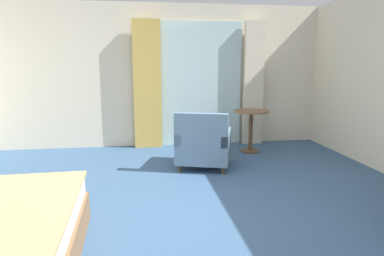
# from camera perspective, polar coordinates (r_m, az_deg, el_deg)

# --- Properties ---
(ground) EXTENTS (6.59, 7.07, 0.10)m
(ground) POSITION_cam_1_polar(r_m,az_deg,el_deg) (3.47, -2.42, -15.99)
(ground) COLOR #38567A
(wall_back) EXTENTS (6.19, 0.12, 2.51)m
(wall_back) POSITION_cam_1_polar(r_m,az_deg,el_deg) (6.37, -5.76, 8.43)
(wall_back) COLOR beige
(wall_back) RESTS_ON ground
(balcony_glass_door) EXTENTS (1.49, 0.02, 2.21)m
(balcony_glass_door) POSITION_cam_1_polar(r_m,az_deg,el_deg) (6.39, 1.42, 7.13)
(balcony_glass_door) COLOR silver
(balcony_glass_door) RESTS_ON ground
(curtain_panel_left) EXTENTS (0.48, 0.10, 2.22)m
(curtain_panel_left) POSITION_cam_1_polar(r_m,az_deg,el_deg) (6.19, -7.31, 6.98)
(curtain_panel_left) COLOR tan
(curtain_panel_left) RESTS_ON ground
(curtain_panel_right) EXTENTS (0.36, 0.10, 2.22)m
(curtain_panel_right) POSITION_cam_1_polar(r_m,az_deg,el_deg) (6.53, 10.00, 7.09)
(curtain_panel_right) COLOR beige
(curtain_panel_right) RESTS_ON ground
(armchair_by_window) EXTENTS (0.94, 0.95, 0.83)m
(armchair_by_window) POSITION_cam_1_polar(r_m,az_deg,el_deg) (5.03, 1.92, -2.85)
(armchair_by_window) COLOR slate
(armchair_by_window) RESTS_ON ground
(round_cafe_table) EXTENTS (0.58, 0.58, 0.71)m
(round_cafe_table) POSITION_cam_1_polar(r_m,az_deg,el_deg) (5.96, 9.58, 0.99)
(round_cafe_table) COLOR brown
(round_cafe_table) RESTS_ON ground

